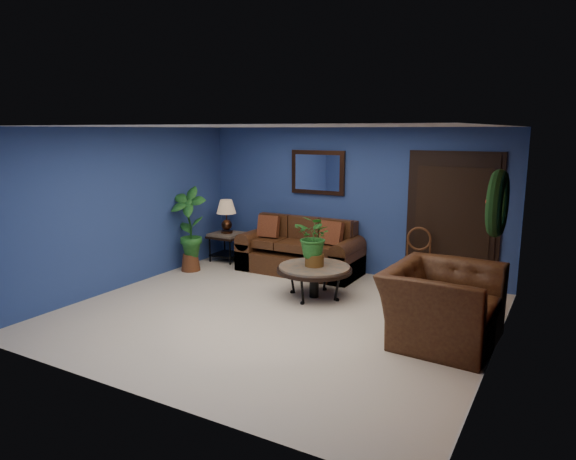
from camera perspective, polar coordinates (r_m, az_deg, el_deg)
The scene contains 18 objects.
floor at distance 7.05m, azimuth -1.36°, elevation -9.33°, with size 5.50×5.50×0.00m, color beige.
wall_back at distance 8.93m, azimuth 6.85°, elevation 3.22°, with size 5.50×0.04×2.50m, color navy.
wall_left at distance 8.45m, azimuth -17.66°, elevation 2.33°, with size 0.04×5.00×2.50m, color navy.
wall_right_brick at distance 5.83m, azimuth 22.47°, elevation -1.74°, with size 0.04×5.00×2.50m, color maroon.
ceiling at distance 6.61m, azimuth -1.46°, elevation 11.43°, with size 5.50×5.00×0.02m, color silver.
crown_molding at distance 5.71m, azimuth 23.06°, elevation 9.92°, with size 0.03×5.00×0.14m, color white.
wall_mirror at distance 9.09m, azimuth 3.31°, elevation 6.40°, with size 1.02×0.06×0.77m, color #3E2012.
closet_door at distance 8.42m, azimuth 17.79°, elevation 0.92°, with size 1.44×0.06×2.18m, color black.
wreath at distance 5.81m, azimuth 22.28°, elevation 2.75°, with size 0.72×0.72×0.16m, color black.
sofa at distance 9.03m, azimuth 1.51°, elevation -2.67°, with size 2.12×0.92×0.96m.
coffee_table at distance 7.63m, azimuth 2.94°, elevation -4.43°, with size 1.12×1.12×0.48m.
end_table at distance 9.81m, azimuth -6.79°, elevation -1.06°, with size 0.59×0.59×0.54m.
table_lamp at distance 9.71m, azimuth -6.87°, elevation 1.96°, with size 0.37×0.37×0.61m.
side_chair at distance 8.29m, azimuth 14.17°, elevation -2.63°, with size 0.45×0.45×0.96m.
armchair at distance 6.33m, azimuth 16.73°, elevation -7.96°, with size 1.37×1.19×0.89m, color #482B14.
coffee_plant at distance 7.52m, azimuth 2.97°, elevation -0.92°, with size 0.64×0.58×0.76m.
floor_plant at distance 6.92m, azimuth 19.58°, elevation -6.75°, with size 0.37×0.30×0.81m.
tall_plant at distance 9.14m, azimuth -10.92°, elevation 0.45°, with size 0.70×0.52×1.49m.
Camera 1 is at (3.39, -5.67, 2.46)m, focal length 32.00 mm.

